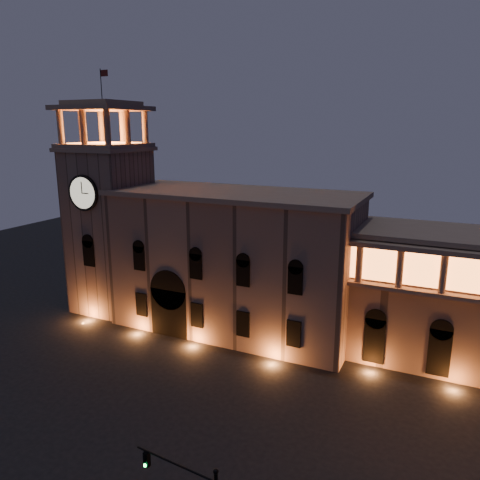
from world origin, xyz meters
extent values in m
plane|color=black|center=(0.00, 0.00, 0.00)|extent=(160.00, 160.00, 0.00)
cube|color=#7E6253|center=(-2.00, 22.00, 8.50)|extent=(30.00, 12.00, 17.00)
cube|color=gray|center=(-2.00, 22.00, 17.30)|extent=(30.80, 12.80, 0.60)
cube|color=black|center=(-8.00, 16.60, 3.00)|extent=(5.00, 1.40, 6.00)
cylinder|color=black|center=(-8.00, 16.60, 6.00)|extent=(5.00, 1.40, 5.00)
cube|color=orange|center=(-8.00, 16.40, 2.80)|extent=(4.20, 0.20, 5.00)
cube|color=#7E6253|center=(-20.50, 21.00, 11.00)|extent=(9.00, 9.00, 22.00)
cube|color=gray|center=(-20.50, 21.00, 22.25)|extent=(9.80, 9.80, 0.50)
cylinder|color=black|center=(-20.50, 16.32, 17.00)|extent=(4.60, 0.35, 4.60)
cylinder|color=beige|center=(-20.50, 16.18, 17.00)|extent=(4.00, 0.12, 4.00)
cube|color=gray|center=(-20.50, 21.00, 22.75)|extent=(9.40, 9.40, 0.50)
cube|color=orange|center=(-20.50, 21.00, 23.05)|extent=(6.80, 6.80, 0.15)
cylinder|color=gray|center=(-24.30, 17.20, 25.10)|extent=(0.76, 0.76, 4.20)
cylinder|color=gray|center=(-20.50, 17.20, 25.10)|extent=(0.76, 0.76, 4.20)
cylinder|color=gray|center=(-16.70, 17.20, 25.10)|extent=(0.76, 0.76, 4.20)
cylinder|color=gray|center=(-24.30, 24.80, 25.10)|extent=(0.76, 0.76, 4.20)
cylinder|color=gray|center=(-20.50, 24.80, 25.10)|extent=(0.76, 0.76, 4.20)
cylinder|color=gray|center=(-16.70, 24.80, 25.10)|extent=(0.76, 0.76, 4.20)
cylinder|color=gray|center=(-24.30, 21.00, 25.10)|extent=(0.76, 0.76, 4.20)
cylinder|color=gray|center=(-16.70, 21.00, 25.10)|extent=(0.76, 0.76, 4.20)
cube|color=gray|center=(-20.50, 21.00, 27.50)|extent=(9.80, 9.80, 0.60)
cube|color=gray|center=(-20.50, 21.00, 28.10)|extent=(7.50, 7.50, 0.60)
cylinder|color=black|center=(-20.50, 21.00, 30.40)|extent=(0.10, 0.10, 4.00)
plane|color=#4D1916|center=(-19.90, 21.00, 31.80)|extent=(1.20, 0.00, 1.20)
cylinder|color=gray|center=(14.00, 18.50, 11.50)|extent=(0.70, 0.70, 4.00)
cylinder|color=gray|center=(18.00, 18.50, 11.50)|extent=(0.70, 0.70, 4.00)
cylinder|color=gray|center=(22.00, 18.50, 11.50)|extent=(0.70, 0.70, 4.00)
sphere|color=black|center=(12.51, -10.27, 7.70)|extent=(0.30, 0.30, 0.30)
cylinder|color=black|center=(9.81, -10.02, 7.05)|extent=(5.41, 0.63, 0.13)
cube|color=black|center=(7.76, -9.83, 6.51)|extent=(0.35, 0.33, 0.92)
cylinder|color=#0CE53F|center=(7.74, -10.00, 6.21)|extent=(0.20, 0.10, 0.20)
camera|label=1|loc=(22.48, -28.55, 25.16)|focal=35.00mm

